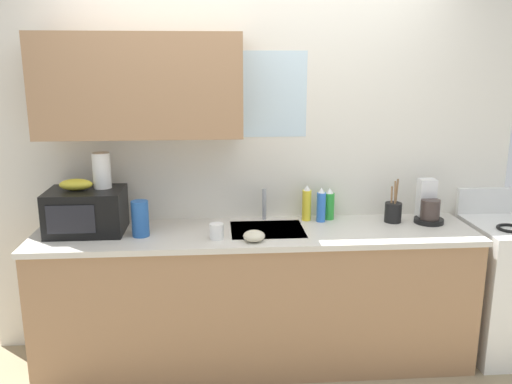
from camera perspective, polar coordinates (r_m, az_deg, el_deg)
The scene contains 15 objects.
kitchen_wall_assembly at distance 3.52m, azimuth -2.82°, elevation 4.61°, with size 3.53×0.42×2.50m.
counter_unit at distance 3.51m, azimuth 0.02°, elevation -11.06°, with size 2.76×0.63×0.90m.
sink_faucet at distance 3.55m, azimuth 0.89°, elevation -1.33°, with size 0.03×0.03×0.21m, color #B2B5BA.
stove_range at distance 4.02m, azimuth 25.72°, elevation -9.17°, with size 0.60×0.60×1.08m.
microwave at distance 3.44m, azimuth -17.74°, elevation -1.98°, with size 0.46×0.35×0.27m.
banana_bunch at distance 3.41m, azimuth -18.75°, elevation 0.76°, with size 0.20×0.11×0.07m, color gold.
paper_towel_roll at distance 3.41m, azimuth -16.20°, elevation 2.23°, with size 0.11×0.11×0.22m, color white.
coffee_maker at distance 3.68m, azimuth 17.96°, elevation -1.47°, with size 0.19×0.21×0.28m.
dish_soap_bottle_yellow at distance 3.55m, azimuth 5.45°, elevation -1.26°, with size 0.06×0.06×0.24m.
dish_soap_bottle_blue at distance 3.53m, azimuth 6.99°, elevation -1.46°, with size 0.06×0.06×0.23m.
dish_soap_bottle_green at distance 3.60m, azimuth 7.85°, elevation -1.35°, with size 0.07×0.07×0.21m.
cereal_canister at distance 3.29m, azimuth -12.31°, elevation -2.81°, with size 0.10×0.10×0.22m, color #2659A5.
mug_white at distance 3.19m, azimuth -4.24°, elevation -4.21°, with size 0.08×0.08×0.10m, color white.
utensil_crock at distance 3.62m, azimuth 14.48°, elevation -2.05°, with size 0.11×0.11×0.29m.
small_bowl at distance 3.14m, azimuth -0.21°, elevation -4.73°, with size 0.13×0.13×0.07m, color beige.
Camera 1 is at (-0.24, -3.17, 1.93)m, focal length 37.33 mm.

